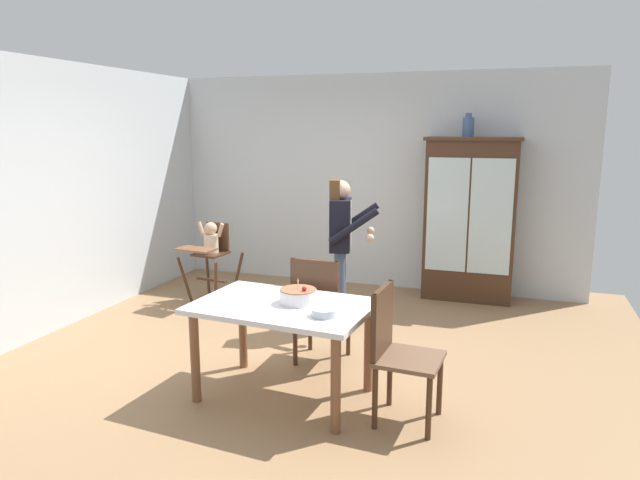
# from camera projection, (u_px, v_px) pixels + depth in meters

# --- Properties ---
(ground_plane) EXTENTS (6.24, 6.24, 0.00)m
(ground_plane) POSITION_uv_depth(u_px,v_px,m) (299.00, 358.00, 5.12)
(ground_plane) COLOR #93704C
(wall_back) EXTENTS (5.32, 0.06, 2.70)m
(wall_back) POSITION_uv_depth(u_px,v_px,m) (371.00, 182.00, 7.30)
(wall_back) COLOR silver
(wall_back) RESTS_ON ground_plane
(wall_left) EXTENTS (0.06, 5.32, 2.70)m
(wall_left) POSITION_uv_depth(u_px,v_px,m) (52.00, 197.00, 5.68)
(wall_left) COLOR silver
(wall_left) RESTS_ON ground_plane
(china_cabinet) EXTENTS (1.09, 0.48, 1.93)m
(china_cabinet) POSITION_uv_depth(u_px,v_px,m) (470.00, 219.00, 6.72)
(china_cabinet) COLOR #422819
(china_cabinet) RESTS_ON ground_plane
(ceramic_vase) EXTENTS (0.13, 0.13, 0.27)m
(ceramic_vase) POSITION_uv_depth(u_px,v_px,m) (468.00, 126.00, 6.54)
(ceramic_vase) COLOR #3D567F
(ceramic_vase) RESTS_ON china_cabinet
(high_chair_with_toddler) EXTENTS (0.64, 0.73, 0.95)m
(high_chair_with_toddler) POSITION_uv_depth(u_px,v_px,m) (211.00, 247.00, 6.70)
(high_chair_with_toddler) COLOR #422819
(high_chair_with_toddler) RESTS_ON ground_plane
(adult_person) EXTENTS (0.58, 0.57, 1.53)m
(adult_person) POSITION_uv_depth(u_px,v_px,m) (341.00, 236.00, 5.72)
(adult_person) COLOR #3D4C6B
(adult_person) RESTS_ON ground_plane
(dining_table) EXTENTS (1.38, 0.97, 0.74)m
(dining_table) POSITION_uv_depth(u_px,v_px,m) (283.00, 317.00, 4.28)
(dining_table) COLOR silver
(dining_table) RESTS_ON ground_plane
(birthday_cake) EXTENTS (0.28, 0.28, 0.19)m
(birthday_cake) POSITION_uv_depth(u_px,v_px,m) (298.00, 296.00, 4.27)
(birthday_cake) COLOR white
(birthday_cake) RESTS_ON dining_table
(serving_bowl) EXTENTS (0.18, 0.18, 0.05)m
(serving_bowl) POSITION_uv_depth(u_px,v_px,m) (324.00, 312.00, 3.98)
(serving_bowl) COLOR #B2BCC6
(serving_bowl) RESTS_ON dining_table
(dining_chair_far_side) EXTENTS (0.45, 0.45, 0.96)m
(dining_chair_far_side) POSITION_uv_depth(u_px,v_px,m) (318.00, 303.00, 4.88)
(dining_chair_far_side) COLOR #422819
(dining_chair_far_side) RESTS_ON ground_plane
(dining_chair_right_end) EXTENTS (0.47, 0.47, 0.96)m
(dining_chair_right_end) POSITION_uv_depth(u_px,v_px,m) (395.00, 344.00, 3.95)
(dining_chair_right_end) COLOR #422819
(dining_chair_right_end) RESTS_ON ground_plane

